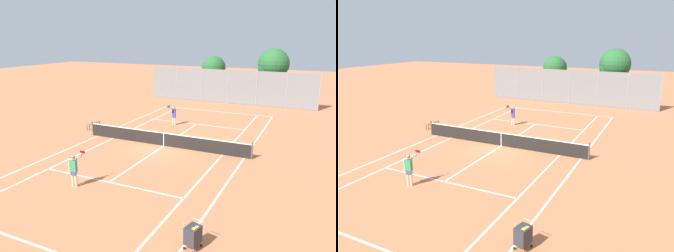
{
  "view_description": "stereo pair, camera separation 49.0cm",
  "coord_description": "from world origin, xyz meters",
  "views": [
    {
      "loc": [
        9.3,
        -19.08,
        7.19
      ],
      "look_at": [
        -0.38,
        1.5,
        1.0
      ],
      "focal_mm": 35.0,
      "sensor_mm": 36.0,
      "label": 1
    },
    {
      "loc": [
        9.74,
        -18.87,
        7.19
      ],
      "look_at": [
        -0.38,
        1.5,
        1.0
      ],
      "focal_mm": 35.0,
      "sensor_mm": 36.0,
      "label": 2
    }
  ],
  "objects": [
    {
      "name": "tree_behind_left",
      "position": [
        -3.02,
        20.16,
        3.42
      ],
      "size": [
        2.92,
        2.92,
        4.97
      ],
      "color": "brown",
      "rests_on": "ground"
    },
    {
      "name": "player_near_side",
      "position": [
        -1.27,
        -7.52,
        0.93
      ],
      "size": [
        0.57,
        0.81,
        1.77
      ],
      "color": "beige",
      "rests_on": "ground"
    },
    {
      "name": "ball_cart",
      "position": [
        5.83,
        -9.65,
        0.53
      ],
      "size": [
        0.6,
        0.71,
        0.96
      ],
      "color": "#2D2D33",
      "rests_on": "ground"
    },
    {
      "name": "loose_tennis_ball_0",
      "position": [
        -1.35,
        8.2,
        0.03
      ],
      "size": [
        0.07,
        0.07,
        0.07
      ],
      "primitive_type": "sphere",
      "color": "#D1DB33",
      "rests_on": "ground"
    },
    {
      "name": "loose_tennis_ball_1",
      "position": [
        5.0,
        -8.43,
        0.03
      ],
      "size": [
        0.07,
        0.07,
        0.07
      ],
      "primitive_type": "sphere",
      "color": "#D1DB33",
      "rests_on": "ground"
    },
    {
      "name": "courtside_bench",
      "position": [
        -7.17,
        1.61,
        0.41
      ],
      "size": [
        0.36,
        1.5,
        0.47
      ],
      "color": "olive",
      "rests_on": "ground"
    },
    {
      "name": "back_fence",
      "position": [
        -0.0,
        16.44,
        1.87
      ],
      "size": [
        18.56,
        0.08,
        3.75
      ],
      "color": "gray",
      "rests_on": "ground"
    },
    {
      "name": "player_far_left",
      "position": [
        -1.64,
        5.37,
        0.93
      ],
      "size": [
        0.66,
        0.73,
        1.77
      ],
      "color": "beige",
      "rests_on": "ground"
    },
    {
      "name": "tennis_net",
      "position": [
        0.0,
        0.0,
        0.51
      ],
      "size": [
        12.0,
        0.1,
        1.07
      ],
      "color": "#474C47",
      "rests_on": "ground"
    },
    {
      "name": "loose_tennis_ball_2",
      "position": [
        4.65,
        -1.91,
        0.03
      ],
      "size": [
        0.07,
        0.07,
        0.07
      ],
      "primitive_type": "sphere",
      "color": "#D1DB33",
      "rests_on": "ground"
    },
    {
      "name": "tree_behind_right",
      "position": [
        4.07,
        19.65,
        4.17
      ],
      "size": [
        3.45,
        3.45,
        5.99
      ],
      "color": "brown",
      "rests_on": "ground"
    },
    {
      "name": "ground_plane",
      "position": [
        0.0,
        0.0,
        0.0
      ],
      "size": [
        120.0,
        120.0,
        0.0
      ],
      "primitive_type": "plane",
      "color": "#C67047"
    },
    {
      "name": "court_line_markings",
      "position": [
        0.0,
        0.0,
        0.0
      ],
      "size": [
        11.1,
        23.9,
        0.01
      ],
      "color": "silver",
      "rests_on": "ground"
    }
  ]
}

